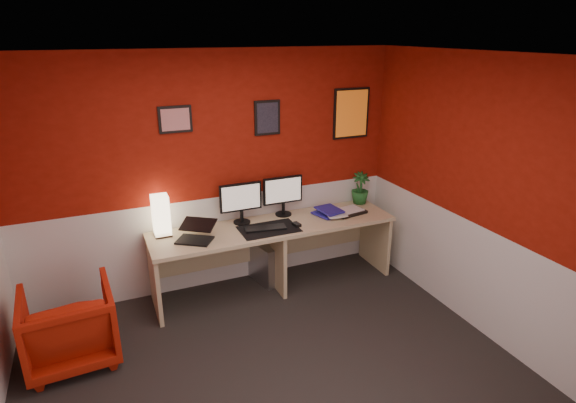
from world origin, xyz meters
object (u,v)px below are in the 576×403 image
object	(u,v)px
pc_tower	(265,262)
armchair	(70,325)
desk	(275,256)
monitor_right	(283,190)
zen_tray	(349,212)
shoji_lamp	(161,217)
laptop	(194,231)
monitor_left	(241,197)
potted_plant	(360,188)

from	to	relation	value
pc_tower	armchair	world-z (taller)	armchair
desk	monitor_right	distance (m)	0.72
desk	zen_tray	size ratio (longest dim) A/B	7.43
shoji_lamp	laptop	xyz separation A→B (m)	(0.26, -0.26, -0.09)
laptop	zen_tray	world-z (taller)	laptop
laptop	armchair	world-z (taller)	laptop
monitor_left	potted_plant	size ratio (longest dim) A/B	1.56
zen_tray	pc_tower	size ratio (longest dim) A/B	0.78
potted_plant	laptop	bearing A→B (deg)	-171.84
monitor_left	armchair	world-z (taller)	monitor_left
shoji_lamp	zen_tray	distance (m)	2.03
zen_tray	potted_plant	bearing A→B (deg)	39.11
laptop	pc_tower	world-z (taller)	laptop
laptop	potted_plant	xyz separation A→B (m)	(2.03, 0.29, 0.08)
potted_plant	armchair	xyz separation A→B (m)	(-3.20, -0.68, -0.58)
desk	zen_tray	world-z (taller)	zen_tray
monitor_right	monitor_left	bearing A→B (deg)	-175.38
potted_plant	monitor_right	bearing A→B (deg)	179.49
shoji_lamp	laptop	bearing A→B (deg)	-44.91
potted_plant	armchair	size ratio (longest dim) A/B	0.51
shoji_lamp	monitor_right	size ratio (longest dim) A/B	0.69
shoji_lamp	armchair	bearing A→B (deg)	-144.57
laptop	armchair	xyz separation A→B (m)	(-1.17, -0.39, -0.51)
desk	monitor_right	bearing A→B (deg)	49.34
monitor_left	monitor_right	bearing A→B (deg)	4.62
shoji_lamp	pc_tower	distance (m)	1.28
zen_tray	armchair	distance (m)	2.99
desk	laptop	bearing A→B (deg)	-175.42
monitor_left	monitor_right	xyz separation A→B (m)	(0.49, 0.04, 0.00)
armchair	shoji_lamp	bearing A→B (deg)	-147.93
desk	shoji_lamp	size ratio (longest dim) A/B	6.50
zen_tray	pc_tower	world-z (taller)	zen_tray
zen_tray	monitor_right	bearing A→B (deg)	161.20
shoji_lamp	laptop	distance (m)	0.38
laptop	monitor_left	xyz separation A→B (m)	(0.56, 0.26, 0.18)
laptop	monitor_right	size ratio (longest dim) A/B	0.57
monitor_right	zen_tray	xyz separation A→B (m)	(0.69, -0.24, -0.28)
monitor_left	shoji_lamp	bearing A→B (deg)	179.99
laptop	monitor_left	size ratio (longest dim) A/B	0.57
shoji_lamp	armchair	xyz separation A→B (m)	(-0.91, -0.65, -0.60)
shoji_lamp	zen_tray	bearing A→B (deg)	-5.56
desk	monitor_left	distance (m)	0.74
desk	zen_tray	xyz separation A→B (m)	(0.89, -0.00, 0.38)
shoji_lamp	potted_plant	distance (m)	2.29
pc_tower	laptop	bearing A→B (deg)	-176.22
potted_plant	pc_tower	distance (m)	1.41
monitor_right	armchair	distance (m)	2.43
laptop	potted_plant	world-z (taller)	potted_plant
zen_tray	potted_plant	xyz separation A→B (m)	(0.28, 0.23, 0.17)
monitor_right	pc_tower	bearing A→B (deg)	-166.76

